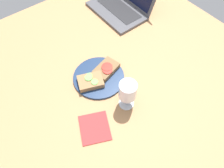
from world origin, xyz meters
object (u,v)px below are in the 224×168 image
(wine_glass, at_px, (128,92))
(sandwich_with_tomato, at_px, (106,69))
(laptop, at_px, (122,3))
(napkin, at_px, (95,128))
(plate, at_px, (99,77))
(sandwich_with_cucumber, at_px, (91,81))

(wine_glass, bearing_deg, sandwich_with_tomato, 169.45)
(wine_glass, relative_size, laptop, 0.42)
(laptop, distance_m, napkin, 0.76)
(plate, height_order, napkin, plate)
(napkin, bearing_deg, plate, 140.18)
(wine_glass, bearing_deg, laptop, 142.21)
(plate, bearing_deg, sandwich_with_tomato, 97.00)
(laptop, bearing_deg, napkin, -47.76)
(wine_glass, bearing_deg, plate, -175.56)
(wine_glass, bearing_deg, sandwich_with_cucumber, -160.21)
(laptop, bearing_deg, plate, -51.54)
(laptop, bearing_deg, wine_glass, -37.79)
(sandwich_with_cucumber, distance_m, wine_glass, 0.20)
(sandwich_with_cucumber, bearing_deg, laptop, 125.87)
(plate, xyz_separation_m, sandwich_with_tomato, (-0.01, 0.05, 0.02))
(plate, relative_size, sandwich_with_tomato, 1.78)
(plate, bearing_deg, laptop, 128.46)
(plate, bearing_deg, sandwich_with_cucumber, -82.31)
(sandwich_with_cucumber, distance_m, napkin, 0.21)
(sandwich_with_cucumber, relative_size, wine_glass, 0.93)
(plate, xyz_separation_m, wine_glass, (0.18, 0.01, 0.09))
(sandwich_with_cucumber, height_order, laptop, laptop)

